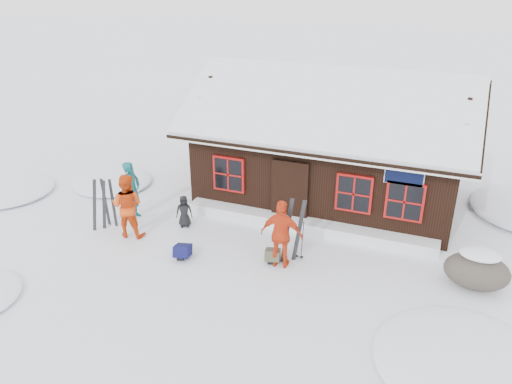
% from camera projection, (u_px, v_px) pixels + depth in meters
% --- Properties ---
extents(ground, '(120.00, 120.00, 0.00)m').
position_uv_depth(ground, '(230.00, 257.00, 13.58)').
color(ground, white).
rests_on(ground, ground).
extents(mountain_hut, '(8.90, 6.09, 4.42)m').
position_uv_depth(mountain_hut, '(331.00, 152.00, 16.63)').
color(mountain_hut, black).
rests_on(mountain_hut, ground).
extents(snow_drift, '(7.60, 0.60, 0.35)m').
position_uv_depth(snow_drift, '(306.00, 225.00, 14.90)').
color(snow_drift, white).
rests_on(snow_drift, ground).
extents(snow_mounds, '(20.60, 13.20, 0.48)m').
position_uv_depth(snow_mounds, '(307.00, 237.00, 14.60)').
color(snow_mounds, white).
rests_on(snow_mounds, ground).
extents(skier_teal, '(0.49, 0.71, 1.88)m').
position_uv_depth(skier_teal, '(132.00, 191.00, 15.31)').
color(skier_teal, '#125457').
rests_on(skier_teal, ground).
extents(skier_orange_left, '(1.05, 0.89, 1.92)m').
position_uv_depth(skier_orange_left, '(127.00, 206.00, 14.32)').
color(skier_orange_left, '#DB420F').
rests_on(skier_orange_left, ground).
extents(skier_orange_right, '(1.14, 0.55, 1.89)m').
position_uv_depth(skier_orange_right, '(282.00, 234.00, 12.81)').
color(skier_orange_right, red).
rests_on(skier_orange_right, ground).
extents(skier_crouched, '(0.58, 0.50, 1.00)m').
position_uv_depth(skier_crouched, '(184.00, 211.00, 15.01)').
color(skier_crouched, black).
rests_on(skier_crouched, ground).
extents(boulder, '(1.55, 1.17, 0.90)m').
position_uv_depth(boulder, '(477.00, 270.00, 12.19)').
color(boulder, '#534B42').
rests_on(boulder, ground).
extents(ski_pair_left, '(0.51, 0.27, 1.67)m').
position_uv_depth(ski_pair_left, '(99.00, 206.00, 14.71)').
color(ski_pair_left, black).
rests_on(ski_pair_left, ground).
extents(ski_pair_mid, '(0.41, 0.09, 1.58)m').
position_uv_depth(ski_pair_mid, '(109.00, 203.00, 14.96)').
color(ski_pair_mid, black).
rests_on(ski_pair_mid, ground).
extents(ski_pair_right, '(0.62, 0.28, 1.88)m').
position_uv_depth(ski_pair_right, '(293.00, 232.00, 13.06)').
color(ski_pair_right, black).
rests_on(ski_pair_right, ground).
extents(ski_poles, '(0.22, 0.11, 1.23)m').
position_uv_depth(ski_poles, '(300.00, 241.00, 13.26)').
color(ski_poles, black).
rests_on(ski_poles, ground).
extents(backpack_blue, '(0.54, 0.63, 0.30)m').
position_uv_depth(backpack_blue, '(183.00, 253.00, 13.51)').
color(backpack_blue, '#0F1041').
rests_on(backpack_blue, ground).
extents(backpack_olive, '(0.51, 0.60, 0.28)m').
position_uv_depth(backpack_olive, '(273.00, 257.00, 13.33)').
color(backpack_olive, '#434431').
rests_on(backpack_olive, ground).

